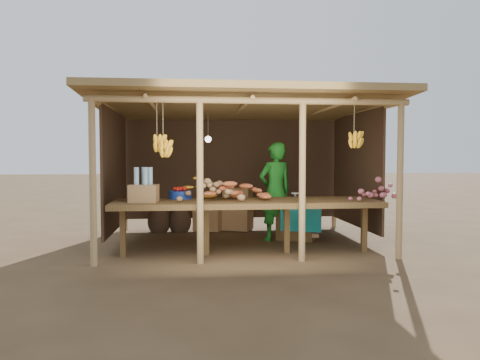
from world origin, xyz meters
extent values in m
plane|color=brown|center=(0.00, 0.00, 0.00)|extent=(60.00, 60.00, 0.00)
cylinder|color=tan|center=(-2.10, -1.50, 1.10)|extent=(0.09, 0.09, 2.20)
cylinder|color=tan|center=(2.10, -1.50, 1.10)|extent=(0.09, 0.09, 2.20)
cylinder|color=tan|center=(-2.10, 1.50, 1.10)|extent=(0.09, 0.09, 2.20)
cylinder|color=tan|center=(2.10, 1.50, 1.10)|extent=(0.09, 0.09, 2.20)
cylinder|color=tan|center=(-0.70, -1.50, 1.10)|extent=(0.09, 0.09, 2.20)
cylinder|color=tan|center=(0.70, -1.50, 1.10)|extent=(0.09, 0.09, 2.20)
cylinder|color=tan|center=(0.00, -1.50, 2.20)|extent=(4.40, 0.09, 0.09)
cylinder|color=tan|center=(0.00, 1.50, 2.20)|extent=(4.40, 0.09, 0.09)
cube|color=#997B47|center=(0.00, 0.00, 2.29)|extent=(4.70, 3.50, 0.28)
cube|color=#432E1F|center=(0.00, 1.48, 1.21)|extent=(4.20, 0.04, 1.98)
cube|color=#432E1F|center=(-2.08, 0.20, 1.21)|extent=(0.04, 2.40, 1.98)
cube|color=#432E1F|center=(2.08, 0.20, 1.21)|extent=(0.04, 2.40, 1.98)
cube|color=brown|center=(0.00, -0.95, 0.76)|extent=(3.90, 1.05, 0.08)
cube|color=brown|center=(-1.80, -0.95, 0.36)|extent=(0.08, 0.08, 0.72)
cube|color=brown|center=(-0.60, -0.95, 0.36)|extent=(0.08, 0.08, 0.72)
cube|color=brown|center=(0.60, -0.95, 0.36)|extent=(0.08, 0.08, 0.72)
cube|color=brown|center=(1.80, -0.95, 0.36)|extent=(0.08, 0.08, 0.72)
cylinder|color=navy|center=(-0.98, -0.59, 0.86)|extent=(0.35, 0.35, 0.12)
cube|color=#976E43|center=(-1.49, -1.04, 0.92)|extent=(0.42, 0.35, 0.25)
imported|color=#19741F|center=(0.62, 0.11, 0.84)|extent=(0.72, 0.60, 1.69)
cube|color=brown|center=(1.02, 0.20, 0.29)|extent=(0.79, 0.74, 0.58)
cube|color=#0C8889|center=(1.02, 0.20, 0.61)|extent=(0.88, 0.83, 0.06)
cube|color=#976E43|center=(0.09, 1.20, 0.22)|extent=(0.63, 0.58, 0.41)
cube|color=#976E43|center=(0.09, 1.20, 0.63)|extent=(0.63, 0.58, 0.41)
cube|color=#976E43|center=(-0.47, 1.20, 0.22)|extent=(0.63, 0.58, 0.41)
ellipsoid|color=#432E1F|center=(-1.43, 1.20, 0.26)|extent=(0.43, 0.43, 0.59)
ellipsoid|color=#432E1F|center=(-1.03, 1.20, 0.26)|extent=(0.43, 0.43, 0.59)
camera|label=1|loc=(-0.83, -7.77, 1.46)|focal=35.00mm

